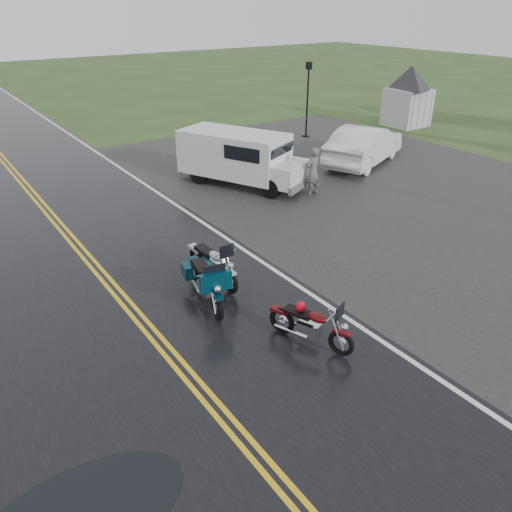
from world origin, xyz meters
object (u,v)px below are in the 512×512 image
Objects in this scene: motorcycle_silver at (230,273)px; lamp_post_far_right at (307,100)px; motorcycle_teal at (217,296)px; person_at_van at (313,172)px; van_white at (271,171)px; sedan_white at (364,146)px; motorcycle_red at (342,334)px; visitor_center at (410,81)px.

lamp_post_far_right is (11.49, 10.89, 1.24)m from motorcycle_silver.
motorcycle_teal is 1.29× the size of person_at_van.
van_white is at bearing -29.68° from person_at_van.
sedan_white is at bearing -13.85° from van_white.
sedan_white is (4.29, 1.66, -0.05)m from person_at_van.
person_at_van is at bearing -128.50° from lamp_post_far_right.
motorcycle_silver is 6.64m from van_white.
person_at_van is at bearing 47.92° from motorcycle_teal.
person_at_van is (5.60, 7.41, 0.30)m from motorcycle_red.
visitor_center reaches higher than motorcycle_teal.
visitor_center is at bearing 16.48° from motorcycle_red.
sedan_white reaches higher than motorcycle_red.
motorcycle_red is 0.37× the size of van_white.
visitor_center is 20.34m from motorcycle_silver.
lamp_post_far_right is at bearing 31.73° from motorcycle_red.
van_white is (5.48, 5.50, 0.36)m from motorcycle_teal.
visitor_center is 4.32× the size of lamp_post_far_right.
motorcycle_red is 1.10× the size of person_at_van.
person_at_van is (-11.63, -5.57, -1.54)m from visitor_center.
van_white reaches higher than sedan_white.
lamp_post_far_right is (5.36, 6.73, 0.99)m from person_at_van.
motorcycle_teal is at bearing -136.50° from lamp_post_far_right.
lamp_post_far_right is (10.96, 14.14, 1.29)m from motorcycle_red.
motorcycle_teal is at bearing -137.90° from motorcycle_silver.
motorcycle_teal is 7.77m from van_white.
motorcycle_silver is 15.88m from lamp_post_far_right.
motorcycle_silver reaches higher than motorcycle_red.
person_at_van is (6.14, 4.16, 0.24)m from motorcycle_silver.
motorcycle_teal is 0.45× the size of sedan_white.
visitor_center is 7.24× the size of motorcycle_teal.
person_at_van is 0.35× the size of sedan_white.
motorcycle_silver is 11.94m from sedan_white.
person_at_van is 4.60m from sedan_white.
sedan_white is (-7.34, -3.92, -1.59)m from visitor_center.
motorcycle_red is 0.85× the size of motorcycle_teal.
motorcycle_silver is 0.40× the size of van_white.
motorcycle_silver is (0.81, 0.79, -0.04)m from motorcycle_teal.
sedan_white reaches higher than motorcycle_teal.
person_at_van reaches higher than sedan_white.
visitor_center is 3.25× the size of sedan_white.
motorcycle_teal is (-1.35, 2.46, 0.10)m from motorcycle_red.
visitor_center is 12.99m from person_at_van.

